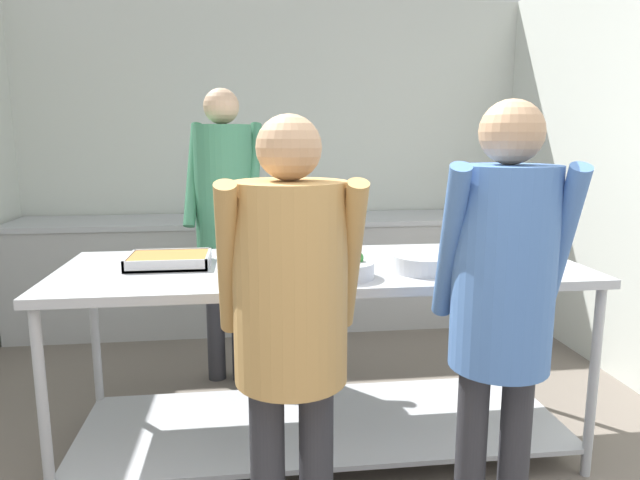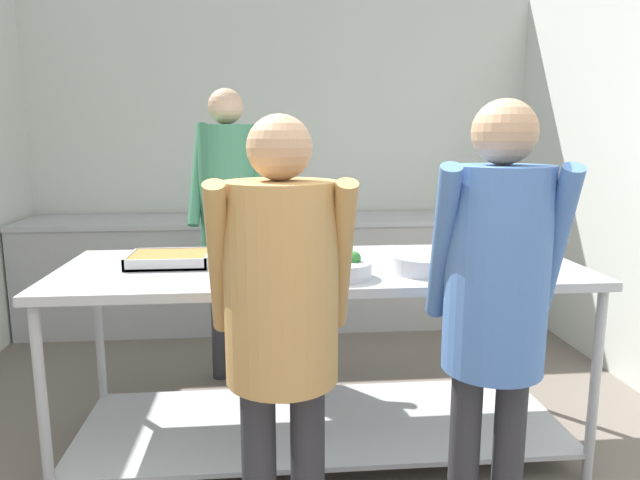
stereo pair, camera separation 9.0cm
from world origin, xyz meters
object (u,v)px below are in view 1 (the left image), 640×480
object	(u,v)px
guest_serving_right	(502,289)
serving_tray_roast	(169,260)
serving_tray_vegetables	(258,251)
water_bottle	(300,201)
guest_serving_left	(290,306)
broccoli_bowl	(344,268)
sauce_pan	(425,263)
cook_behind_counter	(224,204)
plate_stack	(502,264)

from	to	relation	value
guest_serving_right	serving_tray_roast	bearing A→B (deg)	143.51
serving_tray_vegetables	water_bottle	xyz separation A→B (m)	(0.35, 1.60, 0.06)
serving_tray_vegetables	guest_serving_left	bearing A→B (deg)	-85.17
guest_serving_right	broccoli_bowl	bearing A→B (deg)	127.43
sauce_pan	serving_tray_vegetables	bearing A→B (deg)	148.79
serving_tray_roast	guest_serving_right	xyz separation A→B (m)	(1.22, -0.90, 0.07)
broccoli_bowl	cook_behind_counter	size ratio (longest dim) A/B	0.14
serving_tray_vegetables	guest_serving_left	xyz separation A→B (m)	(0.09, -1.04, 0.02)
serving_tray_roast	serving_tray_vegetables	world-z (taller)	same
guest_serving_left	cook_behind_counter	xyz separation A→B (m)	(-0.28, 1.67, 0.15)
water_bottle	guest_serving_right	bearing A→B (deg)	-80.52
broccoli_bowl	sauce_pan	world-z (taller)	broccoli_bowl
guest_serving_left	water_bottle	world-z (taller)	guest_serving_left
guest_serving_left	water_bottle	xyz separation A→B (m)	(0.27, 2.64, 0.04)
cook_behind_counter	plate_stack	bearing A→B (deg)	-40.10
serving_tray_vegetables	broccoli_bowl	xyz separation A→B (m)	(0.36, -0.50, 0.02)
plate_stack	water_bottle	size ratio (longest dim) A/B	0.75
serving_tray_vegetables	plate_stack	size ratio (longest dim) A/B	1.75
cook_behind_counter	water_bottle	world-z (taller)	cook_behind_counter
guest_serving_left	cook_behind_counter	bearing A→B (deg)	99.52
broccoli_bowl	water_bottle	xyz separation A→B (m)	(-0.00, 2.10, 0.05)
serving_tray_roast	serving_tray_vegetables	xyz separation A→B (m)	(0.42, 0.18, 0.00)
guest_serving_left	guest_serving_right	world-z (taller)	guest_serving_right
serving_tray_vegetables	cook_behind_counter	size ratio (longest dim) A/B	0.22
broccoli_bowl	water_bottle	distance (m)	2.10
sauce_pan	guest_serving_left	size ratio (longest dim) A/B	0.26
serving_tray_roast	guest_serving_right	bearing A→B (deg)	-36.49
sauce_pan	serving_tray_roast	bearing A→B (deg)	167.07
guest_serving_right	cook_behind_counter	distance (m)	1.97
serving_tray_roast	water_bottle	xyz separation A→B (m)	(0.77, 1.78, 0.06)
plate_stack	guest_serving_right	xyz separation A→B (m)	(-0.29, -0.63, 0.06)
serving_tray_vegetables	water_bottle	distance (m)	1.64
serving_tray_vegetables	plate_stack	distance (m)	1.18
sauce_pan	guest_serving_right	xyz separation A→B (m)	(0.07, -0.64, 0.05)
sauce_pan	cook_behind_counter	size ratio (longest dim) A/B	0.23
broccoli_bowl	guest_serving_left	world-z (taller)	guest_serving_left
plate_stack	guest_serving_left	world-z (taller)	guest_serving_left
guest_serving_left	cook_behind_counter	world-z (taller)	cook_behind_counter
guest_serving_right	cook_behind_counter	bearing A→B (deg)	120.22
serving_tray_vegetables	guest_serving_right	size ratio (longest dim) A/B	0.24
serving_tray_vegetables	cook_behind_counter	xyz separation A→B (m)	(-0.19, 0.62, 0.17)
guest_serving_right	guest_serving_left	bearing A→B (deg)	176.93
sauce_pan	guest_serving_right	distance (m)	0.64
cook_behind_counter	water_bottle	bearing A→B (deg)	60.72
serving_tray_roast	plate_stack	size ratio (longest dim) A/B	1.67
broccoli_bowl	plate_stack	world-z (taller)	broccoli_bowl
water_bottle	guest_serving_left	bearing A→B (deg)	-95.76
serving_tray_roast	broccoli_bowl	size ratio (longest dim) A/B	1.46
serving_tray_roast	water_bottle	world-z (taller)	water_bottle
serving_tray_roast	sauce_pan	bearing A→B (deg)	-12.93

